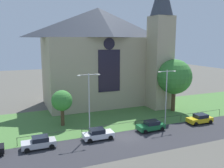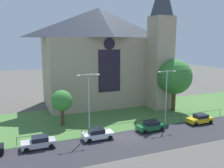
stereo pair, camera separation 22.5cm
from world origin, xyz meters
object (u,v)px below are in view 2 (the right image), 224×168
at_px(streetlamp_near, 89,97).
at_px(parked_car_silver, 39,142).
at_px(tree_left_near, 62,101).
at_px(parked_car_green, 151,126).
at_px(church_building, 103,56).
at_px(streetlamp_far, 166,90).
at_px(tree_right_near, 175,77).
at_px(parked_car_yellow, 200,119).
at_px(parked_car_white, 98,134).

xyz_separation_m(streetlamp_near, parked_car_silver, (-7.16, -1.60, -4.89)).
distance_m(tree_left_near, streetlamp_near, 6.51).
bearing_deg(parked_car_green, tree_left_near, -33.55).
bearing_deg(church_building, streetlamp_far, -74.31).
bearing_deg(tree_right_near, parked_car_yellow, -92.85).
distance_m(parked_car_green, parked_car_yellow, 9.19).
xyz_separation_m(streetlamp_near, parked_car_yellow, (18.30, -1.87, -4.89)).
height_order(parked_car_silver, parked_car_yellow, same).
relative_size(church_building, tree_left_near, 4.54).
bearing_deg(streetlamp_far, church_building, 105.69).
relative_size(church_building, streetlamp_far, 2.94).
bearing_deg(parked_car_green, streetlamp_near, -12.07).
height_order(streetlamp_near, streetlamp_far, streetlamp_near).
bearing_deg(tree_right_near, church_building, 134.78).
distance_m(parked_car_silver, parked_car_green, 16.27).
relative_size(church_building, streetlamp_near, 2.90).
xyz_separation_m(streetlamp_far, parked_car_yellow, (5.46, -1.87, -4.82)).
bearing_deg(parked_car_silver, tree_left_near, -120.81).
xyz_separation_m(tree_left_near, tree_right_near, (21.40, 0.18, 2.60)).
distance_m(streetlamp_near, parked_car_silver, 8.82).
relative_size(parked_car_green, parked_car_yellow, 1.00).
bearing_deg(parked_car_silver, parked_car_white, 179.18).
height_order(streetlamp_near, parked_car_silver, streetlamp_near).
height_order(church_building, streetlamp_near, church_building).
bearing_deg(parked_car_yellow, parked_car_green, 0.57).
xyz_separation_m(parked_car_silver, parked_car_yellow, (25.46, -0.27, 0.00)).
bearing_deg(parked_car_yellow, parked_car_silver, 1.13).
height_order(tree_left_near, tree_right_near, tree_right_near).
height_order(streetlamp_near, parked_car_green, streetlamp_near).
height_order(parked_car_white, parked_car_green, same).
relative_size(tree_left_near, tree_right_near, 0.58).
xyz_separation_m(church_building, parked_car_green, (0.88, -18.09, -9.53)).
xyz_separation_m(streetlamp_far, parked_car_green, (-3.72, -1.69, -4.82)).
relative_size(streetlamp_far, parked_car_green, 2.08).
bearing_deg(parked_car_green, parked_car_white, -0.92).
bearing_deg(parked_car_white, parked_car_green, 1.99).
bearing_deg(parked_car_green, tree_right_near, -143.28).
relative_size(tree_left_near, parked_car_yellow, 1.35).
height_order(tree_left_near, parked_car_yellow, tree_left_near).
distance_m(tree_left_near, parked_car_green, 14.32).
distance_m(tree_right_near, streetlamp_far, 8.35).
xyz_separation_m(streetlamp_far, parked_car_white, (-12.21, -1.79, -4.82)).
relative_size(church_building, parked_car_green, 6.12).
relative_size(streetlamp_near, parked_car_green, 2.11).
relative_size(church_building, tree_right_near, 2.62).
bearing_deg(tree_right_near, streetlamp_far, -134.85).
distance_m(tree_right_near, parked_car_white, 20.47).
distance_m(church_building, parked_car_white, 21.90).
xyz_separation_m(tree_left_near, parked_car_white, (3.34, -7.48, -3.27)).
xyz_separation_m(parked_car_silver, parked_car_green, (16.27, -0.08, 0.00)).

